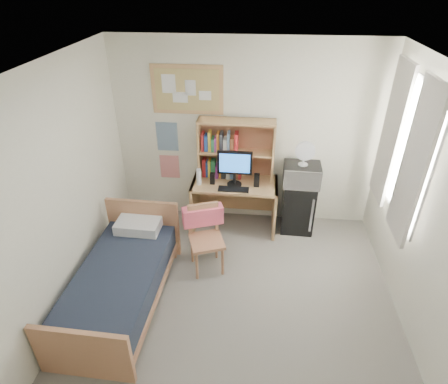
# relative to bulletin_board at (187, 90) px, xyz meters

# --- Properties ---
(floor) EXTENTS (3.60, 4.20, 0.02)m
(floor) POSITION_rel_bulletin_board_xyz_m (0.78, -2.08, -1.93)
(floor) COLOR gray
(floor) RESTS_ON ground
(ceiling) EXTENTS (3.60, 4.20, 0.02)m
(ceiling) POSITION_rel_bulletin_board_xyz_m (0.78, -2.08, 0.68)
(ceiling) COLOR white
(ceiling) RESTS_ON wall_back
(wall_back) EXTENTS (3.60, 0.04, 2.60)m
(wall_back) POSITION_rel_bulletin_board_xyz_m (0.78, 0.02, -0.62)
(wall_back) COLOR white
(wall_back) RESTS_ON floor
(wall_left) EXTENTS (0.04, 4.20, 2.60)m
(wall_left) POSITION_rel_bulletin_board_xyz_m (-1.02, -2.08, -0.62)
(wall_left) COLOR white
(wall_left) RESTS_ON floor
(wall_right) EXTENTS (0.04, 4.20, 2.60)m
(wall_right) POSITION_rel_bulletin_board_xyz_m (2.58, -2.08, -0.62)
(wall_right) COLOR white
(wall_right) RESTS_ON floor
(window_unit) EXTENTS (0.10, 1.40, 1.70)m
(window_unit) POSITION_rel_bulletin_board_xyz_m (2.53, -0.88, -0.32)
(window_unit) COLOR white
(window_unit) RESTS_ON wall_right
(curtain_left) EXTENTS (0.04, 0.55, 1.70)m
(curtain_left) POSITION_rel_bulletin_board_xyz_m (2.50, -1.28, -0.32)
(curtain_left) COLOR silver
(curtain_left) RESTS_ON wall_right
(curtain_right) EXTENTS (0.04, 0.55, 1.70)m
(curtain_right) POSITION_rel_bulletin_board_xyz_m (2.50, -0.48, -0.32)
(curtain_right) COLOR silver
(curtain_right) RESTS_ON wall_right
(bulletin_board) EXTENTS (0.94, 0.03, 0.64)m
(bulletin_board) POSITION_rel_bulletin_board_xyz_m (0.00, 0.00, 0.00)
(bulletin_board) COLOR tan
(bulletin_board) RESTS_ON wall_back
(poster_wave) EXTENTS (0.30, 0.01, 0.42)m
(poster_wave) POSITION_rel_bulletin_board_xyz_m (-0.32, 0.01, -0.67)
(poster_wave) COLOR #215485
(poster_wave) RESTS_ON wall_back
(poster_japan) EXTENTS (0.28, 0.01, 0.36)m
(poster_japan) POSITION_rel_bulletin_board_xyz_m (-0.32, 0.01, -1.14)
(poster_japan) COLOR red
(poster_japan) RESTS_ON wall_back
(desk) EXTENTS (1.19, 0.61, 0.74)m
(desk) POSITION_rel_bulletin_board_xyz_m (0.66, -0.30, -1.55)
(desk) COLOR tan
(desk) RESTS_ON floor
(desk_chair) EXTENTS (0.55, 0.55, 0.86)m
(desk_chair) POSITION_rel_bulletin_board_xyz_m (0.38, -1.22, -1.49)
(desk_chair) COLOR #B57D55
(desk_chair) RESTS_ON floor
(mini_fridge) EXTENTS (0.46, 0.46, 0.75)m
(mini_fridge) POSITION_rel_bulletin_board_xyz_m (1.56, -0.24, -1.54)
(mini_fridge) COLOR black
(mini_fridge) RESTS_ON floor
(bed) EXTENTS (0.95, 1.80, 0.49)m
(bed) POSITION_rel_bulletin_board_xyz_m (-0.50, -1.88, -1.68)
(bed) COLOR black
(bed) RESTS_ON floor
(hutch) EXTENTS (1.03, 0.28, 0.84)m
(hutch) POSITION_rel_bulletin_board_xyz_m (0.66, -0.15, -0.76)
(hutch) COLOR tan
(hutch) RESTS_ON desk
(monitor) EXTENTS (0.46, 0.04, 0.49)m
(monitor) POSITION_rel_bulletin_board_xyz_m (0.66, -0.36, -0.94)
(monitor) COLOR black
(monitor) RESTS_ON desk
(keyboard) EXTENTS (0.41, 0.14, 0.02)m
(keyboard) POSITION_rel_bulletin_board_xyz_m (0.65, -0.50, -1.17)
(keyboard) COLOR black
(keyboard) RESTS_ON desk
(speaker_left) EXTENTS (0.07, 0.07, 0.16)m
(speaker_left) POSITION_rel_bulletin_board_xyz_m (0.36, -0.36, -1.10)
(speaker_left) COLOR black
(speaker_left) RESTS_ON desk
(speaker_right) EXTENTS (0.07, 0.07, 0.18)m
(speaker_right) POSITION_rel_bulletin_board_xyz_m (0.96, -0.36, -1.09)
(speaker_right) COLOR black
(speaker_right) RESTS_ON desk
(water_bottle) EXTENTS (0.07, 0.07, 0.23)m
(water_bottle) POSITION_rel_bulletin_board_xyz_m (0.18, -0.39, -1.07)
(water_bottle) COLOR silver
(water_bottle) RESTS_ON desk
(hoodie) EXTENTS (0.52, 0.31, 0.24)m
(hoodie) POSITION_rel_bulletin_board_xyz_m (0.32, -1.03, -1.25)
(hoodie) COLOR #F85E73
(hoodie) RESTS_ON desk_chair
(microwave) EXTENTS (0.50, 0.38, 0.28)m
(microwave) POSITION_rel_bulletin_board_xyz_m (1.56, -0.26, -1.03)
(microwave) COLOR #B5B5BA
(microwave) RESTS_ON mini_fridge
(desk_fan) EXTENTS (0.26, 0.26, 0.32)m
(desk_fan) POSITION_rel_bulletin_board_xyz_m (1.56, -0.26, -0.73)
(desk_fan) COLOR silver
(desk_fan) RESTS_ON microwave
(pillow) EXTENTS (0.55, 0.39, 0.13)m
(pillow) POSITION_rel_bulletin_board_xyz_m (-0.47, -1.13, -1.37)
(pillow) COLOR silver
(pillow) RESTS_ON bed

